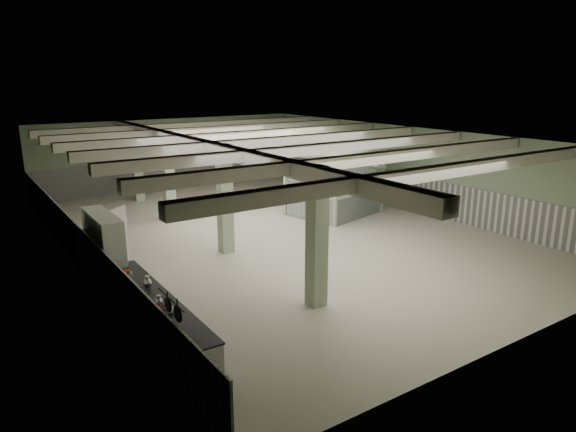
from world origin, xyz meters
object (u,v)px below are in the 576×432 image
prep_counter (153,317)px  guard_booth (334,171)px  walkin_cooler (106,253)px  filing_cabinet (370,193)px

prep_counter → guard_booth: (10.19, 6.25, 1.40)m
guard_booth → prep_counter: bearing=-161.3°
prep_counter → walkin_cooler: bearing=91.4°
walkin_cooler → filing_cabinet: bearing=12.7°
guard_booth → filing_cabinet: size_ratio=3.06×
walkin_cooler → filing_cabinet: (12.22, 2.76, -0.37)m
guard_booth → walkin_cooler: bearing=-177.0°
prep_counter → guard_booth: size_ratio=1.33×
prep_counter → guard_booth: guard_booth is taller
guard_booth → filing_cabinet: 2.30m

